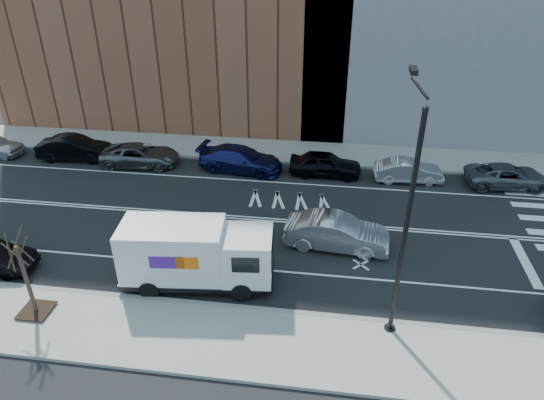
# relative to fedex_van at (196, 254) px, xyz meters

# --- Properties ---
(ground) EXTENTS (120.00, 120.00, 0.00)m
(ground) POSITION_rel_fedex_van_xyz_m (1.09, 5.60, -1.55)
(ground) COLOR black
(ground) RESTS_ON ground
(sidewalk_near) EXTENTS (44.00, 3.60, 0.15)m
(sidewalk_near) POSITION_rel_fedex_van_xyz_m (1.09, -3.20, -1.47)
(sidewalk_near) COLOR gray
(sidewalk_near) RESTS_ON ground
(sidewalk_far) EXTENTS (44.00, 3.60, 0.15)m
(sidewalk_far) POSITION_rel_fedex_van_xyz_m (1.09, 14.40, -1.47)
(sidewalk_far) COLOR gray
(sidewalk_far) RESTS_ON ground
(curb_near) EXTENTS (44.00, 0.25, 0.17)m
(curb_near) POSITION_rel_fedex_van_xyz_m (1.09, -1.40, -1.46)
(curb_near) COLOR gray
(curb_near) RESTS_ON ground
(curb_far) EXTENTS (44.00, 0.25, 0.17)m
(curb_far) POSITION_rel_fedex_van_xyz_m (1.09, 12.60, -1.46)
(curb_far) COLOR gray
(curb_far) RESTS_ON ground
(road_markings) EXTENTS (40.00, 8.60, 0.01)m
(road_markings) POSITION_rel_fedex_van_xyz_m (1.09, 5.60, -1.54)
(road_markings) COLOR white
(road_markings) RESTS_ON ground
(streetlight) EXTENTS (0.44, 4.02, 9.34)m
(streetlight) POSITION_rel_fedex_van_xyz_m (8.09, -1.31, 3.53)
(streetlight) COLOR black
(streetlight) RESTS_ON ground
(street_tree) EXTENTS (1.20, 1.20, 3.75)m
(street_tree) POSITION_rel_fedex_van_xyz_m (-5.91, -2.80, -0.10)
(street_tree) COLOR black
(street_tree) RESTS_ON ground
(fedex_van) EXTENTS (6.64, 2.82, 2.95)m
(fedex_van) POSITION_rel_fedex_van_xyz_m (0.00, 0.00, 0.00)
(fedex_van) COLOR black
(fedex_van) RESTS_ON ground
(far_parked_b) EXTENTS (4.87, 1.94, 1.57)m
(far_parked_b) POSITION_rel_fedex_van_xyz_m (-11.53, 11.42, -0.76)
(far_parked_b) COLOR black
(far_parked_b) RESTS_ON ground
(far_parked_c) EXTENTS (5.13, 2.65, 1.38)m
(far_parked_c) POSITION_rel_fedex_van_xyz_m (-6.91, 11.16, -0.86)
(far_parked_c) COLOR #565A5F
(far_parked_c) RESTS_ON ground
(far_parked_d) EXTENTS (5.57, 2.84, 1.55)m
(far_parked_d) POSITION_rel_fedex_van_xyz_m (-0.31, 11.27, -0.77)
(far_parked_d) COLOR navy
(far_parked_d) RESTS_ON ground
(far_parked_e) EXTENTS (4.46, 1.84, 1.51)m
(far_parked_e) POSITION_rel_fedex_van_xyz_m (5.04, 11.33, -0.79)
(far_parked_e) COLOR black
(far_parked_e) RESTS_ON ground
(far_parked_f) EXTENTS (4.19, 1.74, 1.35)m
(far_parked_f) POSITION_rel_fedex_van_xyz_m (10.06, 11.22, -0.88)
(far_parked_f) COLOR silver
(far_parked_f) RESTS_ON ground
(far_parked_g) EXTENTS (4.93, 2.52, 1.33)m
(far_parked_g) POSITION_rel_fedex_van_xyz_m (15.83, 11.32, -0.88)
(far_parked_g) COLOR #55575D
(far_parked_g) RESTS_ON ground
(driving_sedan) EXTENTS (5.09, 2.14, 1.64)m
(driving_sedan) POSITION_rel_fedex_van_xyz_m (5.91, 3.60, -0.73)
(driving_sedan) COLOR #B2B2B7
(driving_sedan) RESTS_ON ground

